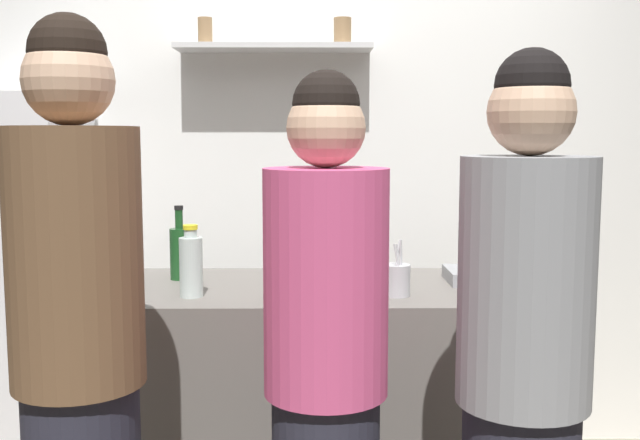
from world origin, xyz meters
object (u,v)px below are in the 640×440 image
(person_grey_hoodie, at_px, (522,386))
(utensil_holder, at_px, (397,280))
(refrigerator, at_px, (14,290))
(person_pink_top, at_px, (326,379))
(wine_bottle_amber_glass, at_px, (287,262))
(person_brown_jacket, at_px, (79,364))
(wine_bottle_green_glass, at_px, (180,251))
(water_bottle_plastic, at_px, (191,265))
(baking_pan, at_px, (491,275))

(person_grey_hoodie, bearing_deg, utensil_holder, -24.13)
(utensil_holder, height_order, person_grey_hoodie, person_grey_hoodie)
(refrigerator, height_order, utensil_holder, refrigerator)
(person_pink_top, relative_size, person_grey_hoodie, 0.98)
(wine_bottle_amber_glass, bearing_deg, refrigerator, 156.03)
(person_brown_jacket, bearing_deg, wine_bottle_green_glass, -25.86)
(utensil_holder, relative_size, wine_bottle_amber_glass, 0.64)
(water_bottle_plastic, distance_m, person_pink_top, 0.78)
(refrigerator, bearing_deg, person_pink_top, -40.85)
(water_bottle_plastic, bearing_deg, utensil_holder, 0.63)
(wine_bottle_amber_glass, xyz_separation_m, person_brown_jacket, (-0.51, -0.71, -0.14))
(baking_pan, xyz_separation_m, person_pink_top, (-0.65, -0.84, -0.13))
(baking_pan, bearing_deg, person_brown_jacket, -144.18)
(utensil_holder, xyz_separation_m, water_bottle_plastic, (-0.72, -0.01, 0.06))
(person_brown_jacket, bearing_deg, baking_pan, -75.45)
(baking_pan, relative_size, person_grey_hoodie, 0.20)
(baking_pan, distance_m, water_bottle_plastic, 1.15)
(wine_bottle_green_glass, distance_m, water_bottle_plastic, 0.33)
(wine_bottle_green_glass, relative_size, water_bottle_plastic, 1.15)
(utensil_holder, bearing_deg, person_pink_top, -113.65)
(wine_bottle_amber_glass, bearing_deg, water_bottle_plastic, -175.75)
(wine_bottle_amber_glass, bearing_deg, person_pink_top, -78.12)
(refrigerator, relative_size, person_grey_hoodie, 0.97)
(wine_bottle_green_glass, bearing_deg, water_bottle_plastic, -72.74)
(wine_bottle_amber_glass, bearing_deg, baking_pan, 16.30)
(wine_bottle_amber_glass, xyz_separation_m, wine_bottle_green_glass, (-0.43, 0.29, -0.01))
(refrigerator, bearing_deg, utensil_holder, -19.08)
(wine_bottle_amber_glass, height_order, water_bottle_plastic, wine_bottle_amber_glass)
(baking_pan, distance_m, person_brown_jacket, 1.60)
(person_grey_hoodie, bearing_deg, refrigerator, 12.44)
(refrigerator, height_order, person_pink_top, person_pink_top)
(wine_bottle_amber_glass, xyz_separation_m, water_bottle_plastic, (-0.34, -0.02, -0.01))
(person_pink_top, height_order, person_grey_hoodie, person_grey_hoodie)
(refrigerator, distance_m, person_grey_hoodie, 2.22)
(utensil_holder, bearing_deg, baking_pan, 31.97)
(person_brown_jacket, height_order, person_grey_hoodie, person_brown_jacket)
(refrigerator, xyz_separation_m, water_bottle_plastic, (0.85, -0.55, 0.21))
(utensil_holder, relative_size, wine_bottle_green_glass, 0.70)
(person_pink_top, bearing_deg, water_bottle_plastic, 92.63)
(refrigerator, height_order, water_bottle_plastic, refrigerator)
(refrigerator, distance_m, wine_bottle_amber_glass, 1.32)
(baking_pan, bearing_deg, wine_bottle_green_glass, 177.07)
(person_pink_top, bearing_deg, baking_pan, 16.35)
(wine_bottle_green_glass, height_order, person_brown_jacket, person_brown_jacket)
(baking_pan, xyz_separation_m, wine_bottle_amber_glass, (-0.78, -0.23, 0.09))
(person_grey_hoodie, bearing_deg, wine_bottle_green_glass, 3.23)
(wine_bottle_green_glass, bearing_deg, wine_bottle_amber_glass, -33.86)
(baking_pan, relative_size, person_brown_jacket, 0.19)
(baking_pan, bearing_deg, person_grey_hoodie, -98.84)
(water_bottle_plastic, bearing_deg, person_grey_hoodie, -36.57)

